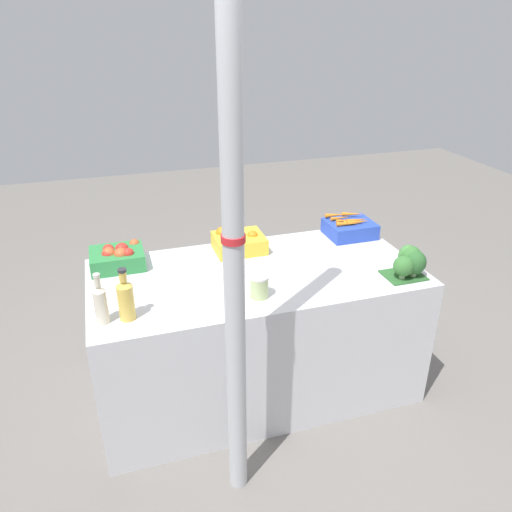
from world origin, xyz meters
The scene contains 10 objects.
ground_plane centered at (0.00, 0.00, 0.00)m, with size 10.00×10.00×0.00m, color slate.
market_table centered at (0.00, 0.00, 0.41)m, with size 1.86×0.91×0.82m, color silver.
support_pole centered at (-0.31, -0.68, 1.28)m, with size 0.10×0.10×2.55m.
apple_crate centered at (-0.74, 0.31, 0.88)m, with size 0.30×0.25×0.13m.
orange_crate centered at (-0.02, 0.31, 0.87)m, with size 0.30×0.25×0.14m.
carrot_crate centered at (0.74, 0.31, 0.87)m, with size 0.30×0.25×0.13m.
broccoli_pile centered at (0.80, -0.30, 0.90)m, with size 0.22×0.18×0.17m.
juice_bottle_cloudy centered at (-0.85, -0.28, 0.92)m, with size 0.06×0.06×0.26m.
juice_bottle_golden centered at (-0.73, -0.28, 0.93)m, with size 0.08×0.08×0.27m.
pickle_jar centered at (-0.07, -0.27, 0.88)m, with size 0.10×0.10×0.12m.
Camera 1 is at (-0.75, -2.40, 2.14)m, focal length 35.00 mm.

